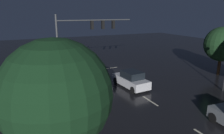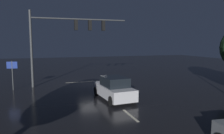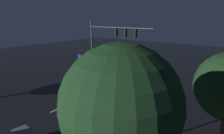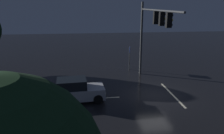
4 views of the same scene
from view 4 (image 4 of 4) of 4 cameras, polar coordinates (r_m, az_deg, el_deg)
The scene contains 7 objects.
ground_plane at distance 18.00m, azimuth 11.11°, elevation -7.13°, with size 80.00×80.00×0.00m, color black.
traffic_signal_assembly at distance 18.96m, azimuth 10.29°, elevation 10.23°, with size 9.39×0.47×7.17m.
lane_dash_far at distance 17.22m, azimuth -1.77°, elevation -7.90°, with size 2.20×0.16×0.01m, color beige.
lane_dash_mid at distance 17.75m, azimuth -21.65°, elevation -8.32°, with size 2.20×0.16×0.01m, color beige.
stop_bar at distance 18.46m, azimuth 15.17°, elevation -6.80°, with size 5.00×0.16×0.01m, color beige.
car_approaching at distance 16.65m, azimuth -9.69°, elevation -6.01°, with size 2.19×4.47×1.70m.
route_sign at distance 24.01m, azimuth 4.52°, elevation 3.59°, with size 0.90×0.22×2.59m.
Camera 4 is at (-15.70, 5.44, 6.91)m, focal length 35.65 mm.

